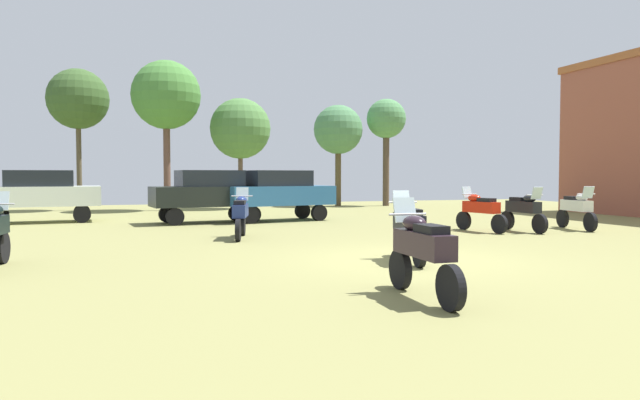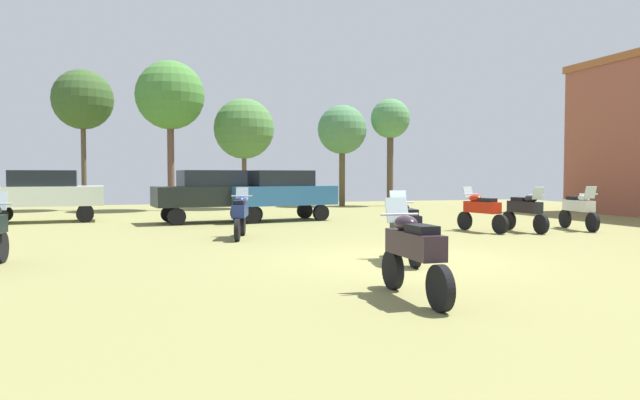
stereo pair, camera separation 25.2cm
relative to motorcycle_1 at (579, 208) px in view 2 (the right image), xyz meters
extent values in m
cube|color=olive|center=(-8.47, -4.52, -0.73)|extent=(44.00, 52.00, 0.02)
cylinder|color=black|center=(-0.13, -0.76, -0.41)|extent=(0.22, 0.63, 0.62)
cylinder|color=black|center=(0.14, 0.82, -0.41)|extent=(0.22, 0.63, 0.62)
cube|color=silver|center=(0.00, 0.03, 0.08)|extent=(0.59, 1.41, 0.36)
ellipsoid|color=silver|center=(-0.05, -0.27, 0.36)|extent=(0.40, 0.53, 0.24)
cube|color=black|center=(0.05, 0.26, 0.32)|extent=(0.39, 0.60, 0.12)
cube|color=silver|center=(-0.11, -0.61, 0.54)|extent=(0.38, 0.21, 0.39)
cylinder|color=#B7B7BC|center=(-0.09, -0.51, 0.48)|extent=(0.62, 0.14, 0.04)
cylinder|color=black|center=(-2.10, -0.81, -0.41)|extent=(0.14, 0.62, 0.62)
cylinder|color=black|center=(-2.16, 0.76, -0.41)|extent=(0.14, 0.62, 0.62)
cube|color=black|center=(-2.13, -0.02, 0.08)|extent=(0.41, 1.35, 0.36)
ellipsoid|color=black|center=(-2.12, -0.32, 0.36)|extent=(0.34, 0.49, 0.24)
cube|color=black|center=(-2.14, 0.21, 0.32)|extent=(0.32, 0.57, 0.12)
cube|color=silver|center=(-2.11, -0.65, 0.54)|extent=(0.37, 0.16, 0.39)
cylinder|color=#B7B7BC|center=(-2.11, -0.55, 0.48)|extent=(0.62, 0.06, 0.04)
cylinder|color=black|center=(-3.61, 1.12, -0.41)|extent=(0.24, 0.62, 0.61)
cylinder|color=black|center=(-3.30, -0.43, -0.41)|extent=(0.24, 0.62, 0.61)
cube|color=red|center=(-3.45, 0.34, 0.07)|extent=(0.62, 1.39, 0.36)
ellipsoid|color=red|center=(-3.51, 0.64, 0.35)|extent=(0.41, 0.53, 0.24)
cube|color=black|center=(-3.41, 0.11, 0.31)|extent=(0.40, 0.61, 0.12)
cube|color=silver|center=(-3.58, 0.97, 0.53)|extent=(0.38, 0.22, 0.39)
cylinder|color=#B7B7BC|center=(-3.56, 0.87, 0.47)|extent=(0.61, 0.16, 0.04)
cylinder|color=black|center=(-10.00, -7.36, -0.40)|extent=(0.13, 0.63, 0.63)
cylinder|color=black|center=(-10.02, -8.94, -0.40)|extent=(0.13, 0.63, 0.63)
cube|color=#2C1F29|center=(-10.01, -8.15, 0.09)|extent=(0.38, 1.35, 0.36)
ellipsoid|color=#2C1F29|center=(-10.01, -7.85, 0.37)|extent=(0.33, 0.48, 0.24)
cube|color=black|center=(-10.01, -8.39, 0.33)|extent=(0.31, 0.56, 0.12)
cube|color=silver|center=(-10.00, -7.51, 0.55)|extent=(0.36, 0.16, 0.39)
cylinder|color=#B7B7BC|center=(-10.00, -7.61, 0.49)|extent=(0.62, 0.04, 0.04)
cylinder|color=black|center=(-10.95, 1.46, -0.41)|extent=(0.28, 0.63, 0.62)
cylinder|color=black|center=(-11.35, -0.04, -0.41)|extent=(0.28, 0.63, 0.62)
cube|color=navy|center=(-11.15, 0.71, 0.08)|extent=(0.69, 1.37, 0.36)
ellipsoid|color=navy|center=(-11.08, 1.00, 0.36)|extent=(0.43, 0.55, 0.24)
cube|color=black|center=(-11.21, 0.49, 0.32)|extent=(0.43, 0.62, 0.12)
cube|color=silver|center=(-10.99, 1.32, 0.54)|extent=(0.39, 0.24, 0.39)
cylinder|color=#B7B7BC|center=(-11.02, 1.22, 0.48)|extent=(0.61, 0.19, 0.04)
cylinder|color=black|center=(-8.43, -4.04, -0.40)|extent=(0.24, 0.66, 0.64)
cylinder|color=black|center=(-8.72, -5.55, -0.40)|extent=(0.24, 0.66, 0.64)
cube|color=black|center=(-8.57, -4.80, 0.11)|extent=(0.60, 1.34, 0.36)
ellipsoid|color=black|center=(-8.52, -4.51, 0.39)|extent=(0.41, 0.53, 0.24)
cube|color=black|center=(-8.61, -5.02, 0.35)|extent=(0.40, 0.61, 0.12)
cube|color=silver|center=(-8.46, -4.19, 0.57)|extent=(0.38, 0.22, 0.39)
cylinder|color=#B7B7BC|center=(-8.47, -4.28, 0.51)|extent=(0.62, 0.15, 0.04)
cylinder|color=black|center=(-16.61, -2.49, -0.39)|extent=(0.18, 0.66, 0.66)
cylinder|color=black|center=(-12.67, 5.62, -0.40)|extent=(0.66, 0.31, 0.64)
cylinder|color=black|center=(-12.87, 7.05, -0.40)|extent=(0.66, 0.31, 0.64)
cylinder|color=black|center=(-9.78, 6.02, -0.40)|extent=(0.66, 0.31, 0.64)
cylinder|color=black|center=(-9.97, 7.45, -0.40)|extent=(0.66, 0.31, 0.64)
cube|color=black|center=(-11.32, 6.53, 0.30)|extent=(4.51, 2.37, 0.75)
cube|color=black|center=(-11.32, 6.53, 0.98)|extent=(2.56, 1.89, 0.61)
cylinder|color=black|center=(-19.00, 9.14, -0.40)|extent=(0.66, 0.27, 0.64)
cylinder|color=black|center=(-15.97, 7.96, -0.40)|extent=(0.66, 0.27, 0.64)
cylinder|color=black|center=(-16.09, 9.39, -0.40)|extent=(0.66, 0.27, 0.64)
cube|color=silver|center=(-17.49, 8.55, 0.30)|extent=(4.44, 2.16, 0.75)
cube|color=black|center=(-17.49, 8.55, 0.98)|extent=(2.49, 1.78, 0.61)
cylinder|color=black|center=(-9.94, 5.55, -0.40)|extent=(0.67, 0.34, 0.64)
cylinder|color=black|center=(-10.22, 6.97, -0.40)|extent=(0.67, 0.34, 0.64)
cylinder|color=black|center=(-7.07, 6.12, -0.40)|extent=(0.67, 0.34, 0.64)
cylinder|color=black|center=(-7.35, 7.54, -0.40)|extent=(0.67, 0.34, 0.64)
cube|color=#295F92|center=(-8.65, 6.55, 0.30)|extent=(4.57, 2.60, 0.75)
cube|color=black|center=(-8.65, 6.55, 0.98)|extent=(2.63, 2.01, 0.61)
cylinder|color=brown|center=(-8.59, 15.40, 1.08)|extent=(0.25, 0.25, 3.59)
sphere|color=#48773B|center=(-8.59, 15.40, 3.61)|extent=(3.26, 3.26, 3.26)
cylinder|color=brown|center=(-16.76, 16.31, 1.79)|extent=(0.25, 0.25, 5.01)
sphere|color=#355326|center=(-16.76, 16.31, 4.99)|extent=(3.07, 3.07, 3.07)
cylinder|color=#4C3C2F|center=(0.14, 15.72, 1.60)|extent=(0.38, 0.38, 4.63)
sphere|color=#4D854E|center=(0.14, 15.72, 4.44)|extent=(2.32, 2.32, 2.32)
cylinder|color=#4E4129|center=(-2.69, 16.21, 1.20)|extent=(0.35, 0.35, 3.83)
sphere|color=#497D4E|center=(-2.69, 16.21, 3.76)|extent=(2.86, 2.86, 2.86)
cylinder|color=brown|center=(-12.46, 14.96, 1.85)|extent=(0.35, 0.35, 5.13)
sphere|color=#437B34|center=(-12.46, 14.96, 5.20)|extent=(3.50, 3.50, 3.50)
camera|label=1|loc=(-13.99, -15.66, 1.10)|focal=32.37mm
camera|label=2|loc=(-13.75, -15.73, 1.10)|focal=32.37mm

